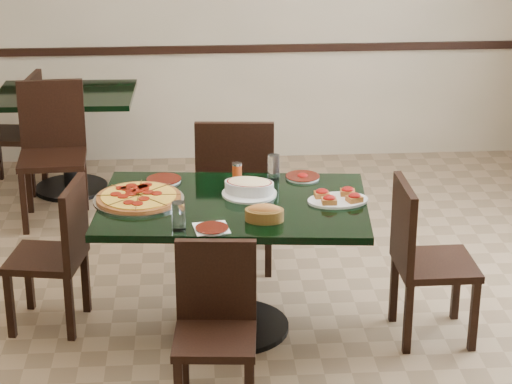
{
  "coord_description": "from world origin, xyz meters",
  "views": [
    {
      "loc": [
        -0.23,
        -4.94,
        2.69
      ],
      "look_at": [
        0.11,
        0.0,
        0.76
      ],
      "focal_mm": 70.0,
      "sensor_mm": 36.0,
      "label": 1
    }
  ],
  "objects": [
    {
      "name": "back_table",
      "position": [
        -1.13,
        2.09,
        0.52
      ],
      "size": [
        1.01,
        0.75,
        0.75
      ],
      "rotation": [
        0.0,
        0.0,
        -0.03
      ],
      "color": "black",
      "rests_on": "floor"
    },
    {
      "name": "room_shell",
      "position": [
        1.02,
        1.73,
        1.17
      ],
      "size": [
        5.5,
        5.5,
        5.5
      ],
      "color": "white",
      "rests_on": "floor"
    },
    {
      "name": "chair_near",
      "position": [
        -0.13,
        -0.83,
        0.45
      ],
      "size": [
        0.41,
        0.41,
        0.81
      ],
      "rotation": [
        0.0,
        0.0,
        -0.08
      ],
      "color": "black",
      "rests_on": "floor"
    },
    {
      "name": "napkin_setting",
      "position": [
        -0.14,
        -0.45,
        0.75
      ],
      "size": [
        0.19,
        0.19,
        0.01
      ],
      "rotation": [
        0.0,
        0.0,
        0.15
      ],
      "color": "white",
      "rests_on": "main_table"
    },
    {
      "name": "pepperoni_pizza",
      "position": [
        -0.51,
        -0.06,
        0.77
      ],
      "size": [
        0.48,
        0.48,
        0.04
      ],
      "rotation": [
        0.0,
        0.0,
        -0.03
      ],
      "color": "#B6B6BD",
      "rests_on": "main_table"
    },
    {
      "name": "side_plate_near",
      "position": [
        -0.14,
        -0.47,
        0.76
      ],
      "size": [
        0.16,
        0.16,
        0.02
      ],
      "rotation": [
        0.0,
        0.0,
        -0.46
      ],
      "color": "silver",
      "rests_on": "main_table"
    },
    {
      "name": "back_chair_near",
      "position": [
        -1.17,
        1.57,
        0.53
      ],
      "size": [
        0.47,
        0.47,
        0.95
      ],
      "rotation": [
        0.0,
        0.0,
        0.06
      ],
      "color": "black",
      "rests_on": "floor"
    },
    {
      "name": "chair_right",
      "position": [
        0.96,
        -0.25,
        0.49
      ],
      "size": [
        0.41,
        0.41,
        0.88
      ],
      "rotation": [
        0.0,
        0.0,
        1.58
      ],
      "color": "black",
      "rests_on": "floor"
    },
    {
      "name": "water_glass_b",
      "position": [
        -0.3,
        -0.46,
        0.82
      ],
      "size": [
        0.07,
        0.07,
        0.14
      ],
      "primitive_type": "cylinder",
      "color": "silver",
      "rests_on": "main_table"
    },
    {
      "name": "side_plate_far_l",
      "position": [
        -0.38,
        0.23,
        0.76
      ],
      "size": [
        0.19,
        0.19,
        0.02
      ],
      "rotation": [
        0.0,
        0.0,
        -0.03
      ],
      "color": "silver",
      "rests_on": "main_table"
    },
    {
      "name": "floor",
      "position": [
        0.0,
        0.0,
        0.0
      ],
      "size": [
        5.5,
        5.5,
        0.0
      ],
      "primitive_type": "plane",
      "color": "#7C6347",
      "rests_on": "ground"
    },
    {
      "name": "lasagna_casserole",
      "position": [
        0.07,
        -0.01,
        0.8
      ],
      "size": [
        0.3,
        0.29,
        0.09
      ],
      "rotation": [
        0.0,
        0.0,
        -0.26
      ],
      "color": "silver",
      "rests_on": "main_table"
    },
    {
      "name": "side_plate_far_r",
      "position": [
        0.39,
        0.22,
        0.76
      ],
      "size": [
        0.19,
        0.19,
        0.03
      ],
      "rotation": [
        0.0,
        0.0,
        -0.25
      ],
      "color": "silver",
      "rests_on": "main_table"
    },
    {
      "name": "chair_far",
      "position": [
        0.03,
        0.65,
        0.55
      ],
      "size": [
        0.49,
        0.49,
        0.98
      ],
      "rotation": [
        0.0,
        0.0,
        3.07
      ],
      "color": "black",
      "rests_on": "floor"
    },
    {
      "name": "chair_left",
      "position": [
        -0.95,
        0.01,
        0.46
      ],
      "size": [
        0.45,
        0.45,
        0.83
      ],
      "rotation": [
        0.0,
        0.0,
        -1.74
      ],
      "color": "black",
      "rests_on": "floor"
    },
    {
      "name": "bruschetta_platter",
      "position": [
        0.53,
        -0.14,
        0.77
      ],
      "size": [
        0.35,
        0.26,
        0.05
      ],
      "rotation": [
        0.0,
        0.0,
        0.12
      ],
      "color": "silver",
      "rests_on": "main_table"
    },
    {
      "name": "main_table",
      "position": [
        -0.02,
        -0.11,
        0.57
      ],
      "size": [
        1.47,
        1.02,
        0.75
      ],
      "rotation": [
        0.0,
        0.0,
        -0.09
      ],
      "color": "black",
      "rests_on": "floor"
    },
    {
      "name": "water_glass_a",
      "position": [
        0.22,
        0.22,
        0.82
      ],
      "size": [
        0.07,
        0.07,
        0.14
      ],
      "primitive_type": "cylinder",
      "color": "silver",
      "rests_on": "main_table"
    },
    {
      "name": "back_chair_left",
      "position": [
        -1.47,
        2.15,
        0.48
      ],
      "size": [
        0.45,
        0.45,
        0.87
      ],
      "rotation": [
        0.0,
        0.0,
        -1.7
      ],
      "color": "black",
      "rests_on": "floor"
    },
    {
      "name": "bread_basket",
      "position": [
        0.13,
        -0.37,
        0.79
      ],
      "size": [
        0.21,
        0.16,
        0.09
      ],
      "rotation": [
        0.0,
        0.0,
        -0.13
      ],
      "color": "brown",
      "rests_on": "main_table"
    },
    {
      "name": "pepper_shaker",
      "position": [
        0.02,
        0.23,
        0.8
      ],
      "size": [
        0.05,
        0.05,
        0.09
      ],
      "color": "#C04D14",
      "rests_on": "main_table"
    }
  ]
}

